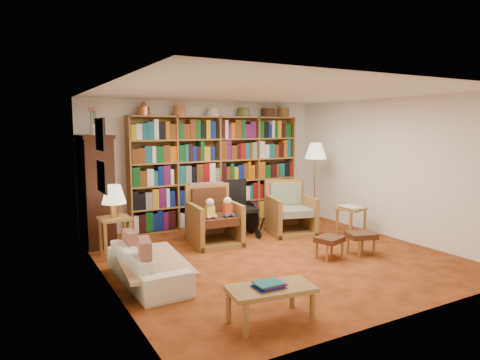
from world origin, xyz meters
TOP-DOWN VIEW (x-y plane):
  - floor at (0.00, 0.00)m, footprint 5.00×5.00m
  - ceiling at (0.00, 0.00)m, footprint 5.00×5.00m
  - wall_back at (0.00, 2.50)m, footprint 5.00×0.00m
  - wall_front at (0.00, -2.50)m, footprint 5.00×0.00m
  - wall_left at (-2.50, 0.00)m, footprint 0.00×5.00m
  - wall_right at (2.50, 0.00)m, footprint 0.00×5.00m
  - bookshelf at (0.20, 2.33)m, footprint 3.60×0.30m
  - curio_cabinet at (-2.25, 2.00)m, footprint 0.50×0.95m
  - framed_pictures at (-2.48, 0.30)m, footprint 0.03×0.52m
  - sofa at (-2.05, -0.19)m, footprint 1.61×0.68m
  - sofa_throw at (-2.00, -0.19)m, footprint 0.92×1.56m
  - cushion_left at (-2.18, 0.16)m, footprint 0.12×0.36m
  - cushion_right at (-2.18, -0.54)m, footprint 0.21×0.43m
  - side_table_lamp at (-2.15, 1.14)m, footprint 0.47×0.47m
  - table_lamp at (-2.15, 1.14)m, footprint 0.37×0.37m
  - armchair_leather at (-0.52, 1.11)m, footprint 0.87×0.92m
  - armchair_sage at (1.04, 1.07)m, footprint 0.99×1.00m
  - wheelchair at (0.13, 1.36)m, footprint 0.59×0.82m
  - floor_lamp at (1.93, 1.37)m, footprint 0.44×0.44m
  - side_table_papers at (1.92, 0.31)m, footprint 0.52×0.52m
  - footstool_a at (0.67, -0.55)m, footprint 0.49×0.45m
  - footstool_b at (1.23, -0.64)m, footprint 0.50×0.46m
  - coffee_table at (-1.26, -1.88)m, footprint 0.95×0.57m

SIDE VIEW (x-z plane):
  - floor at x=0.00m, z-range 0.00..0.00m
  - sofa at x=-2.05m, z-range 0.00..0.46m
  - footstool_a at x=0.67m, z-range 0.11..0.45m
  - footstool_b at x=1.23m, z-range 0.11..0.47m
  - sofa_throw at x=-2.00m, z-range 0.28..0.32m
  - coffee_table at x=-1.26m, z-range 0.11..0.53m
  - armchair_sage at x=1.04m, z-range -0.12..0.87m
  - armchair_leather at x=-0.52m, z-range -0.10..0.92m
  - side_table_papers at x=1.92m, z-range 0.15..0.71m
  - cushion_left at x=-2.18m, z-range 0.27..0.63m
  - cushion_right at x=-2.18m, z-range 0.24..0.66m
  - wheelchair at x=0.13m, z-range -0.05..0.98m
  - side_table_lamp at x=-2.15m, z-range 0.16..0.78m
  - curio_cabinet at x=-2.25m, z-range -0.25..2.15m
  - table_lamp at x=-2.15m, z-range 0.71..1.21m
  - bookshelf at x=0.20m, z-range -0.04..2.38m
  - wall_back at x=0.00m, z-range -1.25..3.75m
  - wall_front at x=0.00m, z-range -1.25..3.75m
  - wall_left at x=-2.50m, z-range -1.25..3.75m
  - wall_right at x=2.50m, z-range -1.25..3.75m
  - floor_lamp at x=1.93m, z-range 0.61..2.28m
  - framed_pictures at x=-2.48m, z-range 1.14..2.11m
  - ceiling at x=0.00m, z-range 2.50..2.50m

